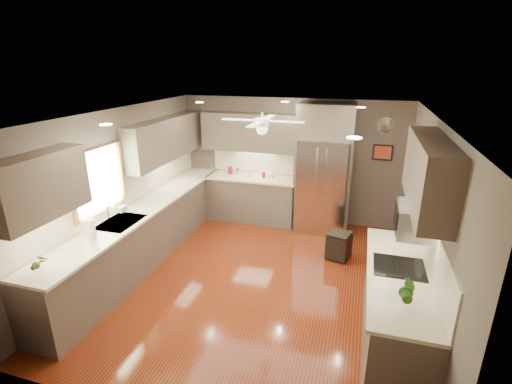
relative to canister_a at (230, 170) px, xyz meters
The scene contains 28 objects.
floor 2.76m from the canister_a, 61.55° to the right, with size 5.00×5.00×0.00m, color #4D120A.
ceiling 2.96m from the canister_a, 61.55° to the right, with size 5.00×5.00×0.00m, color white.
wall_back 1.27m from the canister_a, 11.29° to the left, with size 4.50×4.50×0.00m, color brown.
wall_front 4.92m from the canister_a, 75.59° to the right, with size 4.50×4.50×0.00m, color brown.
wall_left 2.49m from the canister_a, 114.49° to the right, with size 5.00×5.00×0.00m, color brown.
wall_right 4.15m from the canister_a, 33.01° to the right, with size 5.00×5.00×0.00m, color brown.
canister_a is the anchor object (origin of this frame).
canister_b 0.17m from the canister_a, ahead, with size 0.09×0.09×0.15m, color silver.
canister_c 0.45m from the canister_a, ahead, with size 0.10×0.10×0.17m, color beige.
canister_d 0.74m from the canister_a, ahead, with size 0.07×0.07×0.11m, color maroon.
soap_bottle 2.62m from the canister_a, 108.58° to the right, with size 0.09×0.09×0.19m, color white.
potted_plant_left 4.26m from the canister_a, 99.66° to the right, with size 0.14×0.10×0.27m, color #284F16.
potted_plant_right 4.83m from the canister_a, 49.41° to the right, with size 0.17×0.14×0.31m, color #284F16.
bowl 0.86m from the canister_a, ahead, with size 0.19×0.19×0.05m, color beige.
left_run 2.29m from the canister_a, 109.17° to the right, with size 0.65×4.70×1.45m.
back_run 0.73m from the canister_a, ahead, with size 1.85×0.65×1.45m.
uppers 1.83m from the canister_a, 72.71° to the right, with size 4.50×4.70×0.95m.
window 2.98m from the canister_a, 109.90° to the right, with size 0.05×1.12×0.92m.
sink 2.85m from the canister_a, 104.43° to the right, with size 0.50×0.70×0.32m.
refrigerator 1.93m from the canister_a, ahead, with size 1.06×0.75×2.45m.
right_run 4.42m from the canister_a, 44.11° to the right, with size 0.70×2.20×1.45m.
microwave 4.32m from the canister_a, 40.82° to the right, with size 0.43×0.55×0.34m.
ceiling_fan 2.65m from the canister_a, 58.00° to the right, with size 1.18×1.18×0.32m.
recessed_lights 2.65m from the canister_a, 57.50° to the right, with size 2.84×3.14×0.01m.
wall_clock 3.15m from the canister_a, ahead, with size 0.30×0.03×0.30m.
framed_print 3.03m from the canister_a, ahead, with size 0.36×0.03×0.30m.
stool 2.79m from the canister_a, 27.47° to the right, with size 0.43×0.43×0.45m.
paper_towel 3.41m from the canister_a, 102.39° to the right, with size 0.11×0.11×0.27m.
Camera 1 is at (1.38, -4.71, 3.16)m, focal length 26.00 mm.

